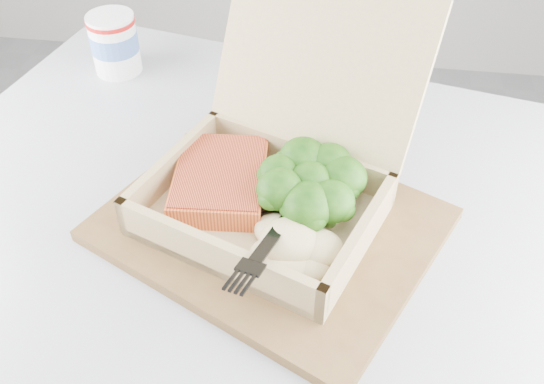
# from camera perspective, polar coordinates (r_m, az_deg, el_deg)

# --- Properties ---
(cafe_table) EXTENTS (0.94, 0.94, 0.73)m
(cafe_table) POSITION_cam_1_polar(r_m,az_deg,el_deg) (0.80, -4.90, -13.66)
(cafe_table) COLOR black
(cafe_table) RESTS_ON floor
(serving_tray) EXTENTS (0.42, 0.39, 0.01)m
(serving_tray) POSITION_cam_1_polar(r_m,az_deg,el_deg) (0.66, -0.14, -3.08)
(serving_tray) COLOR brown
(serving_tray) RESTS_ON cafe_table
(takeout_container) EXTENTS (0.32, 0.33, 0.21)m
(takeout_container) POSITION_cam_1_polar(r_m,az_deg,el_deg) (0.65, 0.86, 3.16)
(takeout_container) COLOR tan
(takeout_container) RESTS_ON serving_tray
(salmon_fillet) EXTENTS (0.11, 0.14, 0.03)m
(salmon_fillet) POSITION_cam_1_polar(r_m,az_deg,el_deg) (0.67, -4.87, 1.13)
(salmon_fillet) COLOR orange
(salmon_fillet) RESTS_ON takeout_container
(broccoli_pile) EXTENTS (0.12, 0.12, 0.04)m
(broccoli_pile) POSITION_cam_1_polar(r_m,az_deg,el_deg) (0.64, 3.61, 0.33)
(broccoli_pile) COLOR #387319
(broccoli_pile) RESTS_ON takeout_container
(mashed_potatoes) EXTENTS (0.10, 0.08, 0.03)m
(mashed_potatoes) POSITION_cam_1_polar(r_m,az_deg,el_deg) (0.60, 1.65, -4.63)
(mashed_potatoes) COLOR beige
(mashed_potatoes) RESTS_ON takeout_container
(plastic_fork) EXTENTS (0.06, 0.17, 0.03)m
(plastic_fork) POSITION_cam_1_polar(r_m,az_deg,el_deg) (0.60, 1.32, -2.21)
(plastic_fork) COLOR black
(plastic_fork) RESTS_ON mashed_potatoes
(paper_cup) EXTENTS (0.07, 0.07, 0.09)m
(paper_cup) POSITION_cam_1_polar(r_m,az_deg,el_deg) (0.93, -14.63, 13.51)
(paper_cup) COLOR white
(paper_cup) RESTS_ON cafe_table
(receipt) EXTENTS (0.09, 0.15, 0.00)m
(receipt) POSITION_cam_1_polar(r_m,az_deg,el_deg) (0.79, 3.61, 5.21)
(receipt) COLOR white
(receipt) RESTS_ON cafe_table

